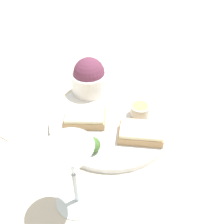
{
  "coord_description": "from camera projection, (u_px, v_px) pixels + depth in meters",
  "views": [
    {
      "loc": [
        -0.04,
        0.47,
        0.46
      ],
      "look_at": [
        0.0,
        0.0,
        0.03
      ],
      "focal_mm": 45.0,
      "sensor_mm": 36.0,
      "label": 1
    }
  ],
  "objects": [
    {
      "name": "salad_bowl",
      "position": [
        89.0,
        77.0,
        0.7
      ],
      "size": [
        0.09,
        0.09,
        0.09
      ],
      "color": "white",
      "rests_on": "dinner_plate"
    },
    {
      "name": "garnish",
      "position": [
        93.0,
        145.0,
        0.57
      ],
      "size": [
        0.03,
        0.03,
        0.03
      ],
      "color": "#477533",
      "rests_on": "dinner_plate"
    },
    {
      "name": "wine_glass",
      "position": [
        72.0,
        164.0,
        0.44
      ],
      "size": [
        0.08,
        0.08,
        0.15
      ],
      "color": "silver",
      "rests_on": "ground_plane"
    },
    {
      "name": "ground_plane",
      "position": [
        112.0,
        123.0,
        0.66
      ],
      "size": [
        4.0,
        4.0,
        0.0
      ],
      "primitive_type": "plane",
      "color": "beige"
    },
    {
      "name": "dinner_plate",
      "position": [
        112.0,
        121.0,
        0.66
      ],
      "size": [
        0.29,
        0.29,
        0.01
      ],
      "color": "white",
      "rests_on": "ground_plane"
    },
    {
      "name": "napkin",
      "position": [
        5.0,
        112.0,
        0.68
      ],
      "size": [
        0.2,
        0.18,
        0.01
      ],
      "color": "beige",
      "rests_on": "ground_plane"
    },
    {
      "name": "sauce_ramekin",
      "position": [
        140.0,
        110.0,
        0.65
      ],
      "size": [
        0.05,
        0.05,
        0.03
      ],
      "color": "beige",
      "rests_on": "dinner_plate"
    },
    {
      "name": "cheese_toast_near",
      "position": [
        85.0,
        117.0,
        0.64
      ],
      "size": [
        0.1,
        0.07,
        0.03
      ],
      "color": "tan",
      "rests_on": "dinner_plate"
    },
    {
      "name": "cheese_toast_far",
      "position": [
        141.0,
        133.0,
        0.6
      ],
      "size": [
        0.1,
        0.06,
        0.03
      ],
      "color": "tan",
      "rests_on": "dinner_plate"
    }
  ]
}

